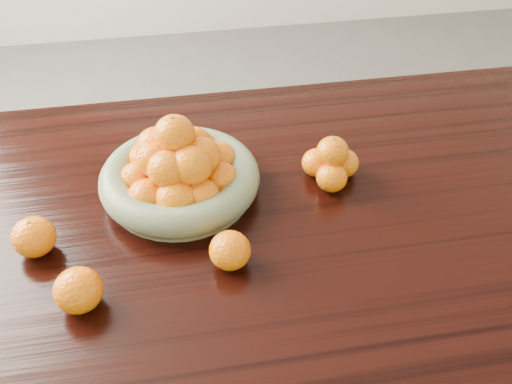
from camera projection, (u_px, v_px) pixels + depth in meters
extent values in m
cube|color=black|center=(258.00, 222.00, 1.19)|extent=(2.00, 1.00, 0.04)
cylinder|color=#6F7B59|center=(181.00, 189.00, 1.23)|extent=(0.31, 0.31, 0.02)
torus|color=#6F7B59|center=(180.00, 178.00, 1.21)|extent=(0.34, 0.34, 0.07)
ellipsoid|color=orange|center=(217.00, 159.00, 1.24)|extent=(0.08, 0.08, 0.08)
ellipsoid|color=orange|center=(199.00, 148.00, 1.27)|extent=(0.08, 0.08, 0.08)
ellipsoid|color=orange|center=(168.00, 149.00, 1.26)|extent=(0.09, 0.09, 0.08)
ellipsoid|color=orange|center=(147.00, 159.00, 1.24)|extent=(0.08, 0.08, 0.08)
ellipsoid|color=orange|center=(138.00, 178.00, 1.19)|extent=(0.08, 0.08, 0.07)
ellipsoid|color=orange|center=(147.00, 197.00, 1.15)|extent=(0.08, 0.08, 0.07)
ellipsoid|color=orange|center=(176.00, 199.00, 1.13)|extent=(0.09, 0.09, 0.08)
ellipsoid|color=orange|center=(202.00, 196.00, 1.15)|extent=(0.08, 0.08, 0.07)
ellipsoid|color=orange|center=(220.00, 179.00, 1.19)|extent=(0.08, 0.08, 0.07)
ellipsoid|color=orange|center=(182.00, 174.00, 1.20)|extent=(0.08, 0.08, 0.08)
ellipsoid|color=orange|center=(194.00, 144.00, 1.20)|extent=(0.08, 0.08, 0.07)
ellipsoid|color=orange|center=(176.00, 140.00, 1.20)|extent=(0.08, 0.08, 0.08)
ellipsoid|color=orange|center=(157.00, 147.00, 1.19)|extent=(0.09, 0.09, 0.08)
ellipsoid|color=orange|center=(154.00, 159.00, 1.16)|extent=(0.08, 0.08, 0.07)
ellipsoid|color=orange|center=(168.00, 169.00, 1.13)|extent=(0.08, 0.08, 0.08)
ellipsoid|color=orange|center=(191.00, 165.00, 1.14)|extent=(0.09, 0.09, 0.08)
ellipsoid|color=orange|center=(201.00, 156.00, 1.16)|extent=(0.08, 0.08, 0.08)
ellipsoid|color=orange|center=(174.00, 134.00, 1.14)|extent=(0.08, 0.08, 0.08)
ellipsoid|color=orange|center=(332.00, 177.00, 1.22)|extent=(0.07, 0.07, 0.06)
ellipsoid|color=orange|center=(344.00, 163.00, 1.26)|extent=(0.07, 0.07, 0.06)
ellipsoid|color=orange|center=(317.00, 163.00, 1.26)|extent=(0.07, 0.07, 0.06)
ellipsoid|color=orange|center=(333.00, 151.00, 1.22)|extent=(0.07, 0.07, 0.07)
ellipsoid|color=orange|center=(34.00, 237.00, 1.08)|extent=(0.08, 0.08, 0.08)
ellipsoid|color=orange|center=(78.00, 290.00, 0.98)|extent=(0.09, 0.09, 0.08)
ellipsoid|color=orange|center=(230.00, 250.00, 1.05)|extent=(0.08, 0.08, 0.07)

